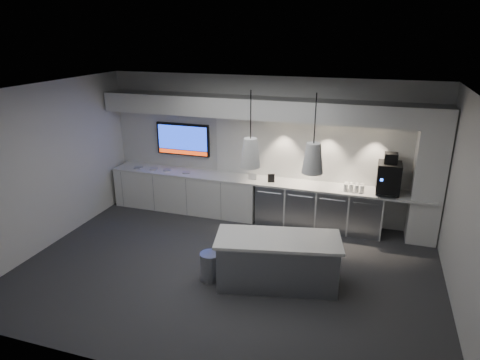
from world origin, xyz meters
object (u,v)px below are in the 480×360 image
(island, at_px, (277,261))
(bin, at_px, (210,266))
(wall_tv, at_px, (183,139))
(coffee_machine, at_px, (389,177))

(island, relative_size, bin, 4.40)
(island, bearing_deg, wall_tv, 125.04)
(island, bearing_deg, bin, 178.34)
(bin, xyz_separation_m, coffee_machine, (2.66, 2.56, 0.99))
(island, xyz_separation_m, coffee_machine, (1.60, 2.36, 0.81))
(island, relative_size, coffee_machine, 2.63)
(wall_tv, xyz_separation_m, bin, (1.74, -2.80, -1.32))
(bin, height_order, coffee_machine, coffee_machine)
(island, distance_m, bin, 1.10)
(island, xyz_separation_m, bin, (-1.07, -0.19, -0.18))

